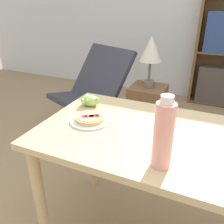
{
  "coord_description": "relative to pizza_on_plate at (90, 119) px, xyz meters",
  "views": [
    {
      "loc": [
        0.16,
        -0.96,
        1.35
      ],
      "look_at": [
        -0.3,
        0.07,
        0.81
      ],
      "focal_mm": 38.0,
      "sensor_mm": 36.0,
      "label": 1
    }
  ],
  "objects": [
    {
      "name": "wall_back",
      "position": [
        0.41,
        2.6,
        0.53
      ],
      "size": [
        8.0,
        0.05,
        2.6
      ],
      "color": "silver",
      "rests_on": "ground_plane"
    },
    {
      "name": "lounge_chair_near",
      "position": [
        -0.63,
        1.13,
        -0.48
      ],
      "size": [
        0.88,
        0.96,
        0.88
      ],
      "rotation": [
        0.0,
        0.0,
        -0.39
      ],
      "color": "black",
      "rests_on": "ground_plane"
    },
    {
      "name": "pizza_on_plate",
      "position": [
        0.0,
        0.0,
        0.0
      ],
      "size": [
        0.22,
        0.22,
        0.04
      ],
      "color": "white",
      "rests_on": "dining_table"
    },
    {
      "name": "table_lamp",
      "position": [
        -0.0,
        1.18,
        0.15
      ],
      "size": [
        0.21,
        0.21,
        0.49
      ],
      "color": "#665B51",
      "rests_on": "side_table"
    },
    {
      "name": "drink_bottle",
      "position": [
        0.44,
        -0.21,
        0.13
      ],
      "size": [
        0.08,
        0.08,
        0.3
      ],
      "color": "pink",
      "rests_on": "dining_table"
    },
    {
      "name": "dining_table",
      "position": [
        0.4,
        0.02,
        -0.13
      ],
      "size": [
        1.25,
        0.72,
        0.75
      ],
      "color": "#D1B27F",
      "rests_on": "ground_plane"
    },
    {
      "name": "side_table",
      "position": [
        -0.0,
        1.18,
        -0.48
      ],
      "size": [
        0.34,
        0.34,
        0.57
      ],
      "color": "brown",
      "rests_on": "ground_plane"
    },
    {
      "name": "grape_bunch",
      "position": [
        -0.1,
        0.19,
        0.02
      ],
      "size": [
        0.12,
        0.1,
        0.07
      ],
      "color": "#93BC5B",
      "rests_on": "dining_table"
    }
  ]
}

